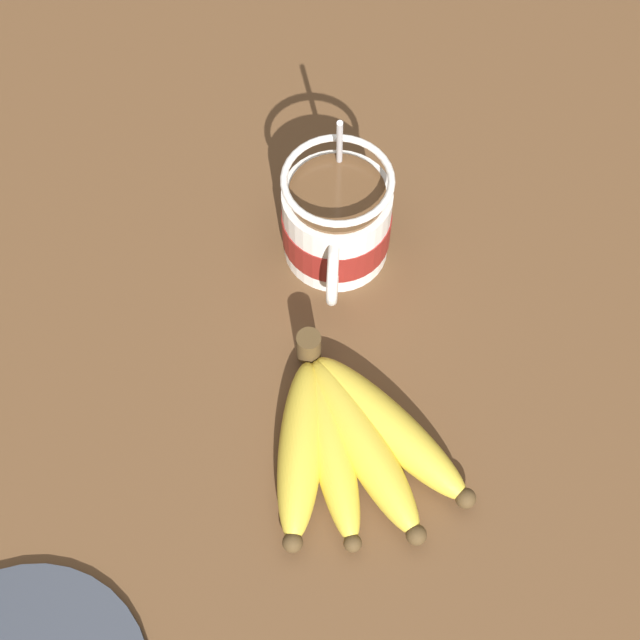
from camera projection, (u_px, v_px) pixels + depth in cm
name	position (u px, v px, depth cm)	size (l,w,h in cm)	color
table	(322.00, 277.00, 79.16)	(98.48, 98.48, 2.71)	brown
coffee_mug	(336.00, 222.00, 75.25)	(13.48, 9.35, 14.72)	white
banana_bunch	(349.00, 441.00, 68.48)	(17.35, 15.51, 4.09)	#4C381E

